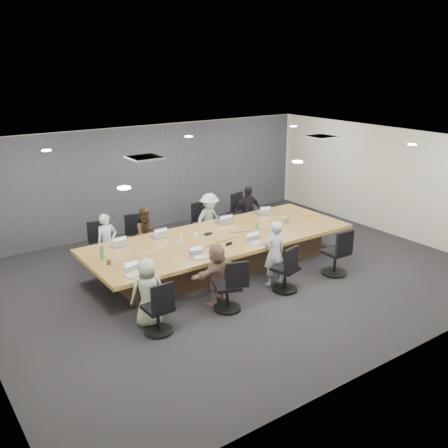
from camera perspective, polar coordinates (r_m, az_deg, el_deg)
floor at (r=10.86m, az=1.21°, el=-5.81°), size 10.00×8.00×0.00m
ceiling at (r=10.05m, az=1.32°, el=8.93°), size 10.00×8.00×0.00m
wall_back at (r=13.69m, az=-8.69°, el=5.27°), size 10.00×0.00×2.80m
wall_front at (r=7.72m, az=19.16°, el=-5.94°), size 10.00×0.00×2.80m
wall_right at (r=13.82m, az=18.31°, el=4.68°), size 0.00×8.00×2.80m
curtain at (r=13.62m, az=-8.54°, el=5.21°), size 9.80×0.04×2.80m
conference_table at (r=11.08m, az=-0.30°, el=-3.05°), size 6.00×2.20×0.74m
chair_0 at (r=11.60m, az=-13.77°, el=-2.75°), size 0.54×0.54×0.75m
chair_1 at (r=11.94m, az=-9.51°, el=-1.83°), size 0.64×0.64×0.76m
chair_2 at (r=12.72m, az=-2.52°, el=-0.34°), size 0.55×0.55×0.75m
chair_3 at (r=13.34m, az=1.77°, el=0.81°), size 0.71×0.71×0.86m
chair_4 at (r=8.60m, az=-7.57°, el=-9.95°), size 0.54×0.54×0.77m
chair_5 at (r=9.25m, az=0.38°, el=-7.53°), size 0.70×0.70×0.81m
chair_6 at (r=10.07m, az=7.01°, el=-5.50°), size 0.65×0.65×0.79m
chair_7 at (r=11.00m, az=12.60°, el=-3.55°), size 0.60×0.60×0.85m
person_0 at (r=11.20m, az=-13.20°, el=-2.05°), size 0.46×0.31×1.27m
laptop_0 at (r=10.68m, az=-12.12°, el=-2.32°), size 0.31×0.21×0.02m
person_1 at (r=11.56m, az=-8.81°, el=-1.15°), size 0.62×0.48×1.26m
laptop_1 at (r=11.05m, az=-7.57°, el=-1.35°), size 0.31×0.21×0.02m
person_2 at (r=12.35m, az=-1.67°, el=0.51°), size 0.94×0.65×1.33m
laptop_2 at (r=11.89m, az=-0.21°, el=0.23°), size 0.37×0.26×0.02m
person_3 at (r=13.01m, az=2.70°, el=1.47°), size 0.83×0.44×1.35m
laptop_3 at (r=12.57m, az=4.23°, el=1.19°), size 0.33×0.26×0.02m
person_4 at (r=8.78m, az=-8.70°, el=-7.70°), size 0.68×0.53×1.24m
laptop_4 at (r=9.18m, az=-10.29°, el=-5.69°), size 0.36×0.29×0.02m
person_5 at (r=9.44m, az=-0.85°, el=-5.75°), size 1.15×0.59×1.18m
laptop_5 at (r=9.80m, az=-2.66°, el=-3.82°), size 0.31×0.24×0.02m
person_6 at (r=10.20m, az=5.77°, el=-3.35°), size 0.53×0.37×1.38m
laptop_6 at (r=10.57m, az=3.84°, el=-2.16°), size 0.36×0.25×0.02m
bottle_green_left at (r=9.96m, az=-13.75°, el=-3.19°), size 0.09×0.09×0.28m
bottle_green_right at (r=11.12m, az=3.77°, el=-0.46°), size 0.09×0.09×0.26m
bottle_clear at (r=10.43m, az=-4.98°, el=-1.88°), size 0.07×0.07×0.22m
cup_white_far at (r=10.83m, az=-3.22°, el=-1.37°), size 0.09×0.09×0.11m
cup_white_near at (r=12.01m, az=4.85°, el=0.53°), size 0.09×0.09×0.09m
mug_brown at (r=9.72m, az=-13.02°, el=-4.24°), size 0.08×0.08×0.10m
mic_left at (r=10.32m, az=-0.77°, el=-2.60°), size 0.18×0.14×0.03m
mic_right at (r=11.07m, az=-1.83°, el=-1.12°), size 0.20×0.16×0.03m
stapler at (r=10.44m, az=0.56°, el=-2.27°), size 0.16×0.07×0.06m
canvas_bag at (r=11.95m, az=6.87°, el=0.47°), size 0.27×0.20×0.13m
snack_packet at (r=12.56m, az=9.74°, el=1.01°), size 0.21×0.22×0.04m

